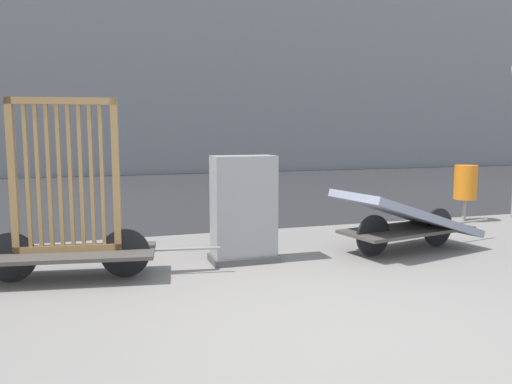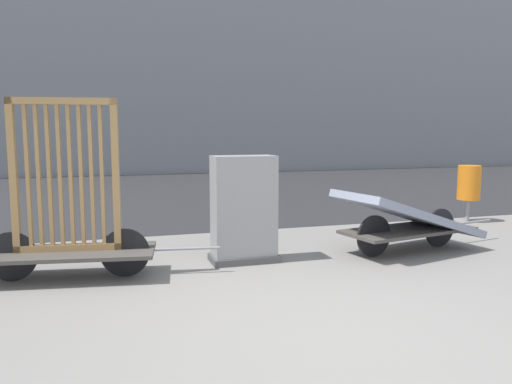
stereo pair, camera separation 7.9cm
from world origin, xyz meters
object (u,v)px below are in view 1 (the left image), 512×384
object	(u,v)px
bike_cart_with_mattress	(408,218)
utility_cabinet	(244,213)
trash_bin	(465,183)
bike_cart_with_bedframe	(68,223)

from	to	relation	value
bike_cart_with_mattress	utility_cabinet	world-z (taller)	utility_cabinet
trash_bin	utility_cabinet	bearing A→B (deg)	-162.13
bike_cart_with_bedframe	utility_cabinet	world-z (taller)	bike_cart_with_bedframe
bike_cart_with_mattress	utility_cabinet	distance (m)	2.17
utility_cabinet	trash_bin	size ratio (longest dim) A/B	1.30
bike_cart_with_bedframe	bike_cart_with_mattress	distance (m)	4.09
bike_cart_with_bedframe	utility_cabinet	distance (m)	1.94
utility_cabinet	bike_cart_with_mattress	bearing A→B (deg)	-3.82
bike_cart_with_bedframe	utility_cabinet	xyz separation A→B (m)	(1.93, 0.15, -0.02)
bike_cart_with_bedframe	trash_bin	size ratio (longest dim) A/B	2.58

